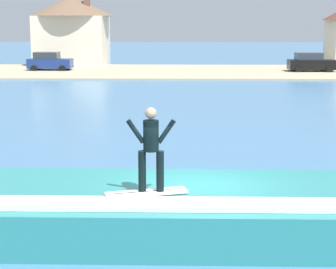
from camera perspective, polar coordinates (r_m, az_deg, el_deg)
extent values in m
plane|color=teal|center=(13.26, 2.52, -9.22)|extent=(260.00, 260.00, 0.00)
cube|color=teal|center=(12.94, -0.42, -7.51)|extent=(9.80, 3.78, 0.95)
cube|color=teal|center=(12.33, -0.49, -5.88)|extent=(8.33, 1.70, 0.11)
cube|color=white|center=(11.60, -0.61, -6.90)|extent=(8.82, 0.68, 0.12)
cube|color=white|center=(12.06, -2.13, -5.76)|extent=(1.75, 0.85, 0.06)
cube|color=black|center=(12.06, -2.13, -5.64)|extent=(1.52, 0.50, 0.01)
cylinder|color=black|center=(11.97, -2.57, -3.63)|extent=(0.16, 0.16, 0.85)
cylinder|color=black|center=(11.95, -0.78, -3.64)|extent=(0.16, 0.16, 0.85)
cylinder|color=black|center=(11.79, -1.70, -0.13)|extent=(0.32, 0.32, 0.64)
sphere|color=tan|center=(11.71, -1.71, 2.12)|extent=(0.24, 0.24, 0.24)
cylinder|color=black|center=(11.79, -3.22, 0.31)|extent=(0.39, 0.10, 0.51)
cylinder|color=black|center=(11.76, -0.17, 0.30)|extent=(0.39, 0.10, 0.51)
cube|color=tan|center=(54.95, 1.66, 6.25)|extent=(120.00, 16.09, 0.14)
cube|color=navy|center=(56.73, -11.53, 6.89)|extent=(4.11, 1.97, 0.90)
cube|color=#262D38|center=(56.75, -11.87, 7.66)|extent=(2.26, 1.77, 0.64)
cylinder|color=black|center=(57.49, -9.98, 6.55)|extent=(0.64, 0.22, 0.64)
cylinder|color=black|center=(55.47, -10.40, 6.38)|extent=(0.64, 0.22, 0.64)
cylinder|color=black|center=(58.07, -12.58, 6.50)|extent=(0.64, 0.22, 0.64)
cylinder|color=black|center=(56.07, -13.09, 6.32)|extent=(0.64, 0.22, 0.64)
cube|color=black|center=(55.75, 14.01, 6.72)|extent=(4.33, 1.89, 0.90)
cube|color=#262D38|center=(55.63, 13.71, 7.52)|extent=(2.38, 1.70, 0.64)
cylinder|color=black|center=(57.07, 15.16, 6.30)|extent=(0.64, 0.22, 0.64)
cylinder|color=black|center=(55.14, 15.64, 6.13)|extent=(0.64, 0.22, 0.64)
cylinder|color=black|center=(56.47, 12.37, 6.38)|extent=(0.64, 0.22, 0.64)
cylinder|color=black|center=(54.52, 12.76, 6.21)|extent=(0.64, 0.22, 0.64)
cube|color=beige|center=(63.11, -9.40, 9.06)|extent=(7.20, 6.86, 5.28)
cone|color=brown|center=(63.10, -9.51, 12.42)|extent=(8.93, 8.93, 2.11)
cube|color=brown|center=(61.80, -8.03, 12.96)|extent=(0.60, 0.60, 1.80)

